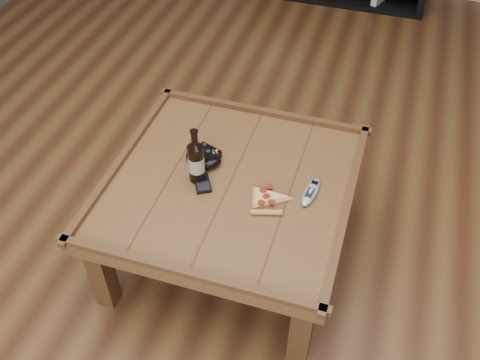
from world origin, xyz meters
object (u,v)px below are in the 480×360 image
(pizza_slice, at_px, (266,200))
(remote_control, at_px, (311,192))
(game_controller, at_px, (204,156))
(coffee_table, at_px, (230,192))
(beer_bottle, at_px, (196,160))
(smartphone, at_px, (202,183))

(pizza_slice, bearing_deg, remote_control, 14.01)
(game_controller, bearing_deg, pizza_slice, -5.41)
(coffee_table, distance_m, game_controller, 0.19)
(beer_bottle, height_order, pizza_slice, beer_bottle)
(game_controller, height_order, smartphone, game_controller)
(game_controller, xyz_separation_m, smartphone, (0.04, -0.14, -0.02))
(game_controller, height_order, pizza_slice, game_controller)
(pizza_slice, distance_m, smartphone, 0.28)
(remote_control, bearing_deg, pizza_slice, -143.32)
(coffee_table, xyz_separation_m, beer_bottle, (-0.14, -0.02, 0.16))
(game_controller, xyz_separation_m, pizza_slice, (0.32, -0.15, -0.02))
(coffee_table, height_order, remote_control, same)
(coffee_table, height_order, game_controller, game_controller)
(beer_bottle, bearing_deg, remote_control, 6.81)
(coffee_table, relative_size, pizza_slice, 4.15)
(smartphone, xyz_separation_m, remote_control, (0.44, 0.08, 0.01))
(game_controller, xyz_separation_m, remote_control, (0.48, -0.06, -0.01))
(beer_bottle, bearing_deg, game_controller, 95.95)
(pizza_slice, distance_m, remote_control, 0.18)
(game_controller, relative_size, remote_control, 1.01)
(beer_bottle, distance_m, remote_control, 0.48)
(coffee_table, xyz_separation_m, remote_control, (0.33, 0.03, 0.07))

